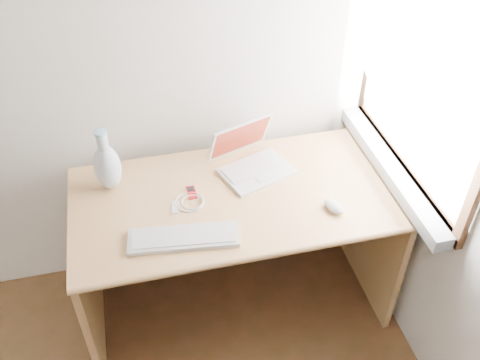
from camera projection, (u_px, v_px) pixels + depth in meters
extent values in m
cube|color=white|center=(430.00, 57.00, 2.02)|extent=(0.01, 0.90, 1.00)
cube|color=gray|center=(390.00, 167.00, 2.35)|extent=(0.10, 0.96, 0.06)
cube|color=white|center=(413.00, 52.00, 1.99)|extent=(0.02, 0.84, 0.92)
cube|color=tan|center=(235.00, 197.00, 2.30)|extent=(1.40, 0.70, 0.03)
cube|color=tan|center=(88.00, 281.00, 2.42)|extent=(0.03, 0.66, 0.71)
cube|color=tan|center=(369.00, 231.00, 2.66)|extent=(0.03, 0.66, 0.71)
cube|color=tan|center=(221.00, 190.00, 2.71)|extent=(1.34, 0.03, 0.47)
cube|color=silver|center=(257.00, 172.00, 2.40)|extent=(0.36, 0.30, 0.01)
cube|color=silver|center=(257.00, 170.00, 2.39)|extent=(0.30, 0.20, 0.00)
cube|color=silver|center=(251.00, 139.00, 2.41)|extent=(0.31, 0.17, 0.19)
cube|color=maroon|center=(251.00, 139.00, 2.41)|extent=(0.29, 0.15, 0.17)
cube|color=silver|center=(183.00, 238.00, 2.09)|extent=(0.44, 0.18, 0.02)
cube|color=silver|center=(183.00, 236.00, 2.08)|extent=(0.41, 0.15, 0.00)
ellipsoid|color=silver|center=(334.00, 206.00, 2.21)|extent=(0.10, 0.12, 0.04)
cube|color=#AD0C0F|center=(192.00, 192.00, 2.30)|extent=(0.04, 0.08, 0.01)
cube|color=black|center=(192.00, 192.00, 2.30)|extent=(0.03, 0.03, 0.00)
torus|color=silver|center=(189.00, 202.00, 2.25)|extent=(0.16, 0.16, 0.01)
cube|color=silver|center=(175.00, 207.00, 2.23)|extent=(0.04, 0.08, 0.01)
ellipsoid|color=silver|center=(108.00, 167.00, 2.26)|extent=(0.11, 0.11, 0.22)
cylinder|color=silver|center=(102.00, 142.00, 2.17)|extent=(0.05, 0.05, 0.09)
cylinder|color=#8DCAE1|center=(100.00, 133.00, 2.14)|extent=(0.05, 0.05, 0.01)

